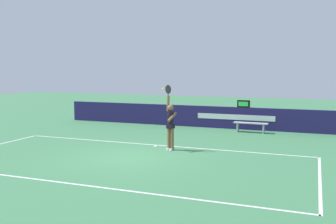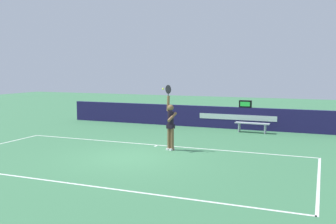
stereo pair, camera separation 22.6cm
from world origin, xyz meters
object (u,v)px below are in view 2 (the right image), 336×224
at_px(speed_display, 245,104).
at_px(courtside_bench_near, 252,125).
at_px(tennis_ball, 163,89).
at_px(tennis_player, 170,123).

distance_m(speed_display, courtside_bench_near, 1.38).
xyz_separation_m(tennis_ball, courtside_bench_near, (2.44, 5.46, -1.99)).
bearing_deg(tennis_player, courtside_bench_near, 66.88).
height_order(tennis_player, courtside_bench_near, tennis_player).
distance_m(speed_display, tennis_player, 6.34).
bearing_deg(courtside_bench_near, tennis_player, -113.12).
distance_m(tennis_player, courtside_bench_near, 5.72).
xyz_separation_m(tennis_player, courtside_bench_near, (2.23, 5.23, -0.67)).
bearing_deg(courtside_bench_near, speed_display, 120.76).
xyz_separation_m(speed_display, tennis_player, (-1.72, -6.09, -0.27)).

